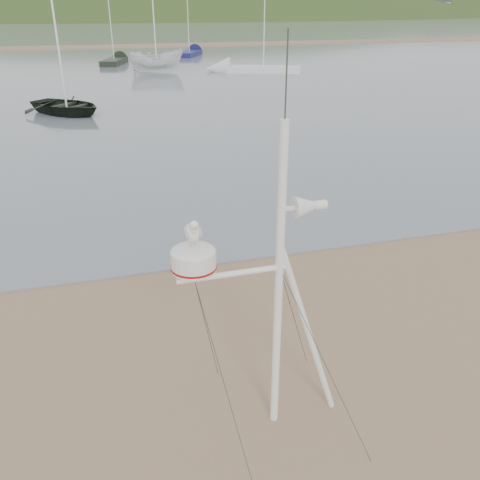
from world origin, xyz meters
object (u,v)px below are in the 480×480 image
object	(u,v)px
sailboat_white_near	(237,69)
sailboat_dark_mid	(119,60)
boat_white	(155,42)
mast_rig	(273,350)
boat_dark	(62,71)
sailboat_blue_far	(194,52)

from	to	relation	value
sailboat_white_near	sailboat_dark_mid	bearing A→B (deg)	130.22
boat_white	mast_rig	bearing A→B (deg)	-178.25
boat_white	sailboat_white_near	xyz separation A→B (m)	(6.48, -2.58, -2.09)
boat_dark	sailboat_dark_mid	size ratio (longest dim) A/B	0.66
mast_rig	boat_dark	world-z (taller)	mast_rig
sailboat_blue_far	mast_rig	bearing A→B (deg)	-100.37
boat_dark	sailboat_white_near	distance (m)	20.46
boat_dark	boat_white	size ratio (longest dim) A/B	0.94
sailboat_dark_mid	boat_white	bearing A→B (deg)	-71.89
sailboat_white_near	sailboat_blue_far	distance (m)	17.56
boat_white	sailboat_dark_mid	bearing A→B (deg)	25.44
mast_rig	boat_white	world-z (taller)	mast_rig
sailboat_dark_mid	sailboat_white_near	distance (m)	14.23
mast_rig	sailboat_blue_far	xyz separation A→B (m)	(10.32, 56.38, -0.95)
boat_dark	sailboat_white_near	world-z (taller)	sailboat_white_near
boat_dark	sailboat_white_near	bearing A→B (deg)	5.00
mast_rig	boat_white	xyz separation A→B (m)	(4.04, 41.39, 1.14)
boat_dark	mast_rig	bearing A→B (deg)	-125.35
boat_dark	sailboat_dark_mid	world-z (taller)	sailboat_dark_mid
mast_rig	boat_dark	distance (m)	23.93
mast_rig	boat_dark	xyz separation A→B (m)	(-3.14, 23.71, 0.99)
mast_rig	sailboat_white_near	size ratio (longest dim) A/B	0.62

